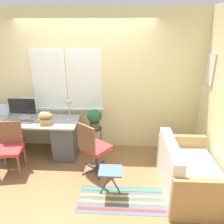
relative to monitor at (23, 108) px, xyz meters
The scene contains 16 objects.
ground_plane 1.59m from the monitor, 20.89° to the right, with size 14.00×14.00×0.00m, color olive.
wall_back_with_window 1.30m from the monitor, 14.45° to the left, with size 9.00×0.12×2.70m.
wall_right_with_picture 3.46m from the monitor, ahead, with size 0.08×9.00×2.70m.
desk 0.58m from the monitor, 32.69° to the right, with size 1.78×0.69×0.72m.
monitor is the anchor object (origin of this frame).
keyboard 0.29m from the monitor, 80.83° to the right, with size 0.43×0.12×0.02m.
mouse 0.44m from the monitor, 32.23° to the right, with size 0.04×0.07×0.04m.
desk_lamp 0.92m from the monitor, ahead, with size 0.15×0.15×0.41m.
book_stack 0.60m from the monitor, 27.48° to the right, with size 0.23×0.17×0.21m.
desk_chair_wooden 0.81m from the monitor, 88.48° to the right, with size 0.46×0.47×0.88m.
office_chair_swivel 1.62m from the monitor, 24.61° to the right, with size 0.58×0.58×0.94m.
couch_loveseat 3.12m from the monitor, 19.53° to the right, with size 0.80×1.25×0.81m.
plant_stand 1.44m from the monitor, ahead, with size 0.27×0.27×0.56m.
potted_plant 1.38m from the monitor, ahead, with size 0.27×0.27×0.37m.
floor_rug_striped 2.52m from the monitor, 33.10° to the right, with size 1.37×0.57×0.01m.
folding_stool 2.17m from the monitor, 33.97° to the right, with size 0.34×0.29×0.44m.
Camera 1 is at (0.69, -3.33, 2.35)m, focal length 35.00 mm.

